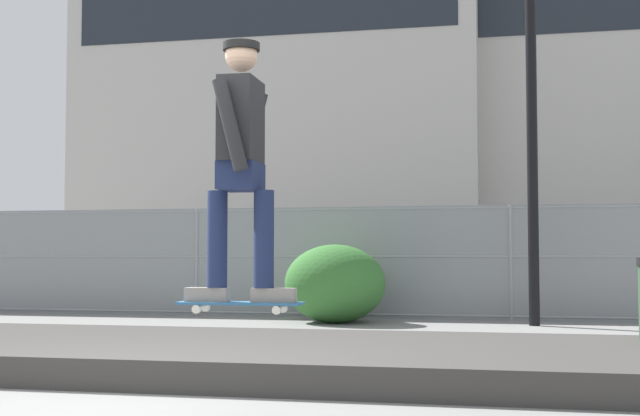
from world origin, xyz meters
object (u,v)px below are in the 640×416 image
at_px(skater, 241,153).
at_px(street_lamp, 531,38).
at_px(skateboard, 240,304).
at_px(parked_car_near, 253,264).
at_px(shrub_left, 336,289).
at_px(shrub_center, 335,284).

bearing_deg(skater, street_lamp, 75.69).
distance_m(skateboard, street_lamp, 8.97).
relative_size(skateboard, parked_car_near, 0.18).
relative_size(street_lamp, shrub_left, 5.30).
distance_m(skateboard, shrub_center, 7.87).
xyz_separation_m(parked_car_near, shrub_center, (2.80, -4.93, -0.23)).
height_order(parked_car_near, shrub_left, parked_car_near).
bearing_deg(skateboard, skater, -26.57).
bearing_deg(street_lamp, parked_car_near, 140.44).
distance_m(skater, shrub_center, 7.95).
xyz_separation_m(skateboard, street_lamp, (2.03, 7.97, 3.58)).
xyz_separation_m(skater, parked_car_near, (-3.75, 12.75, -0.87)).
height_order(street_lamp, shrub_center, street_lamp).
xyz_separation_m(skateboard, parked_car_near, (-3.75, 12.75, 0.10)).
bearing_deg(parked_car_near, shrub_center, -60.45).
relative_size(skateboard, skater, 0.48).
relative_size(parked_car_near, shrub_center, 2.82).
bearing_deg(skateboard, parked_car_near, 106.39).
bearing_deg(street_lamp, skateboard, -104.31).
xyz_separation_m(street_lamp, shrub_left, (-3.03, 0.17, -3.81)).
distance_m(parked_car_near, shrub_center, 5.67).
bearing_deg(shrub_left, skater, -83.00).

